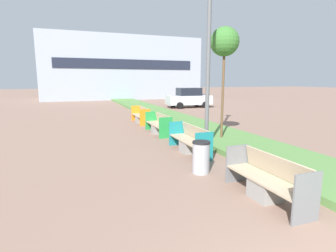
{
  "coord_description": "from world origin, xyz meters",
  "views": [
    {
      "loc": [
        -2.87,
        -1.23,
        2.52
      ],
      "look_at": [
        0.9,
        9.16,
        0.6
      ],
      "focal_mm": 28.0,
      "sensor_mm": 36.0,
      "label": 1
    }
  ],
  "objects_px": {
    "litter_bin": "(201,157)",
    "street_lamp_post": "(209,14)",
    "bench_green_frame": "(159,126)",
    "parked_car_distant": "(189,98)",
    "bench_orange_frame": "(141,117)",
    "bench_teal_frame": "(190,142)",
    "bench_grey_frame": "(267,182)",
    "sapling_tree_near": "(225,43)"
  },
  "relations": [
    {
      "from": "litter_bin",
      "to": "street_lamp_post",
      "type": "xyz_separation_m",
      "value": [
        1.2,
        1.95,
        4.24
      ]
    },
    {
      "from": "bench_green_frame",
      "to": "parked_car_distant",
      "type": "distance_m",
      "value": 12.69
    },
    {
      "from": "bench_green_frame",
      "to": "bench_orange_frame",
      "type": "relative_size",
      "value": 1.05
    },
    {
      "from": "litter_bin",
      "to": "street_lamp_post",
      "type": "bearing_deg",
      "value": 58.31
    },
    {
      "from": "bench_teal_frame",
      "to": "street_lamp_post",
      "type": "bearing_deg",
      "value": -7.83
    },
    {
      "from": "bench_grey_frame",
      "to": "bench_orange_frame",
      "type": "xyz_separation_m",
      "value": [
        0.0,
        11.01,
        0.0
      ]
    },
    {
      "from": "litter_bin",
      "to": "parked_car_distant",
      "type": "bearing_deg",
      "value": 66.68
    },
    {
      "from": "sapling_tree_near",
      "to": "bench_teal_frame",
      "type": "bearing_deg",
      "value": -150.72
    },
    {
      "from": "sapling_tree_near",
      "to": "litter_bin",
      "type": "bearing_deg",
      "value": -129.15
    },
    {
      "from": "bench_teal_frame",
      "to": "parked_car_distant",
      "type": "xyz_separation_m",
      "value": [
        6.52,
        14.46,
        0.54
      ]
    },
    {
      "from": "bench_orange_frame",
      "to": "litter_bin",
      "type": "height_order",
      "value": "bench_orange_frame"
    },
    {
      "from": "bench_orange_frame",
      "to": "street_lamp_post",
      "type": "distance_m",
      "value": 8.36
    },
    {
      "from": "bench_green_frame",
      "to": "street_lamp_post",
      "type": "bearing_deg",
      "value": -80.56
    },
    {
      "from": "parked_car_distant",
      "to": "bench_grey_frame",
      "type": "bearing_deg",
      "value": -106.61
    },
    {
      "from": "bench_teal_frame",
      "to": "parked_car_distant",
      "type": "distance_m",
      "value": 15.87
    },
    {
      "from": "street_lamp_post",
      "to": "sapling_tree_near",
      "type": "distance_m",
      "value": 1.92
    },
    {
      "from": "bench_green_frame",
      "to": "parked_car_distant",
      "type": "height_order",
      "value": "parked_car_distant"
    },
    {
      "from": "bench_green_frame",
      "to": "sapling_tree_near",
      "type": "xyz_separation_m",
      "value": [
        1.95,
        -2.49,
        3.61
      ]
    },
    {
      "from": "bench_grey_frame",
      "to": "sapling_tree_near",
      "type": "height_order",
      "value": "sapling_tree_near"
    },
    {
      "from": "bench_teal_frame",
      "to": "litter_bin",
      "type": "bearing_deg",
      "value": -106.29
    },
    {
      "from": "bench_teal_frame",
      "to": "bench_orange_frame",
      "type": "distance_m",
      "value": 7.05
    },
    {
      "from": "litter_bin",
      "to": "street_lamp_post",
      "type": "height_order",
      "value": "street_lamp_post"
    },
    {
      "from": "litter_bin",
      "to": "sapling_tree_near",
      "type": "xyz_separation_m",
      "value": [
        2.55,
        3.13,
        3.54
      ]
    },
    {
      "from": "bench_orange_frame",
      "to": "street_lamp_post",
      "type": "relative_size",
      "value": 0.26
    },
    {
      "from": "bench_grey_frame",
      "to": "bench_teal_frame",
      "type": "distance_m",
      "value": 3.96
    },
    {
      "from": "bench_teal_frame",
      "to": "sapling_tree_near",
      "type": "distance_m",
      "value": 4.25
    },
    {
      "from": "parked_car_distant",
      "to": "litter_bin",
      "type": "bearing_deg",
      "value": -110.44
    },
    {
      "from": "litter_bin",
      "to": "sapling_tree_near",
      "type": "height_order",
      "value": "sapling_tree_near"
    },
    {
      "from": "street_lamp_post",
      "to": "parked_car_distant",
      "type": "bearing_deg",
      "value": 67.89
    },
    {
      "from": "bench_teal_frame",
      "to": "bench_green_frame",
      "type": "relative_size",
      "value": 1.02
    },
    {
      "from": "bench_orange_frame",
      "to": "bench_green_frame",
      "type": "bearing_deg",
      "value": -89.98
    },
    {
      "from": "bench_green_frame",
      "to": "bench_teal_frame",
      "type": "bearing_deg",
      "value": -89.99
    },
    {
      "from": "bench_green_frame",
      "to": "bench_orange_frame",
      "type": "bearing_deg",
      "value": 90.02
    },
    {
      "from": "bench_green_frame",
      "to": "street_lamp_post",
      "type": "relative_size",
      "value": 0.27
    },
    {
      "from": "bench_green_frame",
      "to": "litter_bin",
      "type": "bearing_deg",
      "value": -96.04
    },
    {
      "from": "sapling_tree_near",
      "to": "parked_car_distant",
      "type": "bearing_deg",
      "value": 71.15
    },
    {
      "from": "bench_orange_frame",
      "to": "parked_car_distant",
      "type": "height_order",
      "value": "parked_car_distant"
    },
    {
      "from": "bench_teal_frame",
      "to": "sapling_tree_near",
      "type": "relative_size",
      "value": 0.51
    },
    {
      "from": "bench_teal_frame",
      "to": "parked_car_distant",
      "type": "bearing_deg",
      "value": 65.74
    },
    {
      "from": "bench_orange_frame",
      "to": "litter_bin",
      "type": "relative_size",
      "value": 2.48
    },
    {
      "from": "bench_orange_frame",
      "to": "sapling_tree_near",
      "type": "xyz_separation_m",
      "value": [
        1.95,
        -5.95,
        3.62
      ]
    },
    {
      "from": "bench_grey_frame",
      "to": "parked_car_distant",
      "type": "height_order",
      "value": "parked_car_distant"
    }
  ]
}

